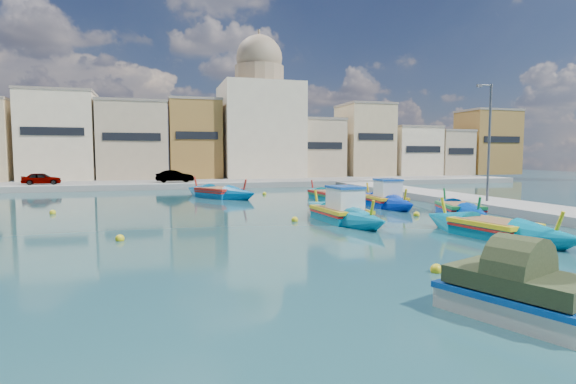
{
  "coord_description": "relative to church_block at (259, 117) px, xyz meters",
  "views": [
    {
      "loc": [
        -3.07,
        -18.24,
        3.49
      ],
      "look_at": [
        4.0,
        6.0,
        1.4
      ],
      "focal_mm": 28.0,
      "sensor_mm": 36.0,
      "label": 1
    }
  ],
  "objects": [
    {
      "name": "ground",
      "position": [
        -10.0,
        -40.0,
        -8.41
      ],
      "size": [
        160.0,
        160.0,
        0.0
      ],
      "primitive_type": "plane",
      "color": "#153941",
      "rests_on": "ground"
    },
    {
      "name": "east_quay",
      "position": [
        8.0,
        -40.0,
        -8.16
      ],
      "size": [
        4.0,
        70.0,
        0.5
      ],
      "primitive_type": "cube",
      "color": "gray",
      "rests_on": "ground"
    },
    {
      "name": "north_quay",
      "position": [
        -10.0,
        -8.0,
        -8.11
      ],
      "size": [
        80.0,
        8.0,
        0.6
      ],
      "primitive_type": "cube",
      "color": "gray",
      "rests_on": "ground"
    },
    {
      "name": "north_townhouses",
      "position": [
        -3.32,
        -0.64,
        -3.41
      ],
      "size": [
        83.2,
        7.87,
        10.19
      ],
      "color": "tan",
      "rests_on": "ground"
    },
    {
      "name": "church_block",
      "position": [
        0.0,
        0.0,
        0.0
      ],
      "size": [
        10.0,
        10.0,
        19.1
      ],
      "color": "beige",
      "rests_on": "ground"
    },
    {
      "name": "quay_street_lamp",
      "position": [
        7.44,
        -34.0,
        -4.07
      ],
      "size": [
        1.18,
        0.16,
        8.0
      ],
      "color": "#595B60",
      "rests_on": "ground"
    },
    {
      "name": "parked_cars",
      "position": [
        -23.9,
        -9.5,
        -7.19
      ],
      "size": [
        26.02,
        2.29,
        1.28
      ],
      "color": "#4C1919",
      "rests_on": "north_quay"
    },
    {
      "name": "luzzu_turquoise_cabin",
      "position": [
        -3.78,
        -36.37,
        -8.06
      ],
      "size": [
        2.55,
        9.14,
        2.9
      ],
      "color": "#007BA2",
      "rests_on": "ground"
    },
    {
      "name": "luzzu_blue_cabin",
      "position": [
        1.73,
        -30.98,
        -8.06
      ],
      "size": [
        2.45,
        8.26,
        2.89
      ],
      "color": "#0028AD",
      "rests_on": "ground"
    },
    {
      "name": "luzzu_cyan_mid",
      "position": [
        -0.27,
        -25.43,
        -8.15
      ],
      "size": [
        2.6,
        8.27,
        2.41
      ],
      "color": "#00789A",
      "rests_on": "ground"
    },
    {
      "name": "luzzu_green",
      "position": [
        -8.25,
        -21.46,
        -8.11
      ],
      "size": [
        6.55,
        8.73,
        2.79
      ],
      "color": "#005A9C",
      "rests_on": "ground"
    },
    {
      "name": "luzzu_blue_south",
      "position": [
        3.77,
        -36.16,
        -8.16
      ],
      "size": [
        4.43,
        8.38,
        2.37
      ],
      "color": "#003CAA",
      "rests_on": "ground"
    },
    {
      "name": "luzzu_cyan_south",
      "position": [
        0.63,
        -42.53,
        -8.14
      ],
      "size": [
        3.31,
        8.25,
        2.5
      ],
      "color": "#007A9D",
      "rests_on": "ground"
    },
    {
      "name": "tender_near",
      "position": [
        -5.71,
        -50.6,
        -7.93
      ],
      "size": [
        2.71,
        3.55,
        1.56
      ],
      "color": "beige",
      "rests_on": "ground"
    },
    {
      "name": "mooring_buoys",
      "position": [
        -7.99,
        -34.46,
        -8.33
      ],
      "size": [
        20.57,
        27.14,
        0.36
      ],
      "color": "yellow",
      "rests_on": "ground"
    }
  ]
}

